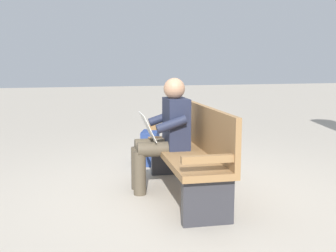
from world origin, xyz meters
The scene contains 4 objects.
ground_plane centered at (0.00, 0.00, 0.00)m, with size 40.00×40.00×0.00m, color #A89E8E.
bench_near centered at (-0.01, -0.07, 0.46)m, with size 1.83×0.62×0.90m.
person_seated centered at (0.21, 0.15, 0.63)m, with size 0.59×0.59×1.18m.
backpack centered at (1.33, 0.06, 0.22)m, with size 0.38×0.33×0.45m.
Camera 1 is at (-3.82, 1.25, 1.32)m, focal length 43.69 mm.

